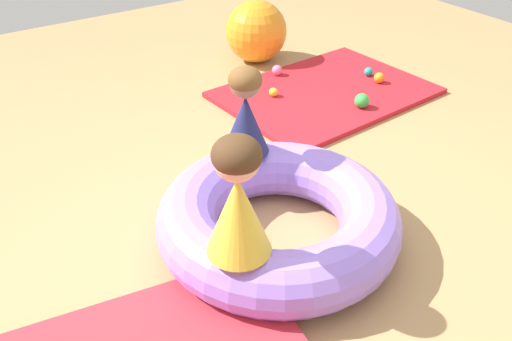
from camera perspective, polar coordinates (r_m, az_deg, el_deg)
ground_plane at (r=2.93m, az=2.62°, el=-6.33°), size 8.00×8.00×0.00m
gym_mat_near_left at (r=4.34m, az=7.26°, el=8.07°), size 1.63×1.22×0.04m
inflatable_cushion at (r=2.76m, az=2.35°, el=-5.03°), size 1.23×1.23×0.31m
child_in_navy at (r=2.89m, az=-1.10°, el=6.16°), size 0.26×0.26×0.49m
child_in_yellow at (r=2.19m, az=-1.92°, el=-2.94°), size 0.33×0.33×0.55m
play_ball_pink at (r=4.55m, az=2.23°, el=10.43°), size 0.08×0.08×0.08m
play_ball_yellow at (r=4.19m, az=1.83°, el=8.18°), size 0.07×0.07×0.07m
play_ball_teal at (r=4.63m, az=11.68°, el=10.07°), size 0.07×0.07×0.07m
play_ball_orange at (r=4.52m, az=12.75°, el=9.43°), size 0.09×0.09×0.09m
play_ball_green at (r=4.09m, az=11.00°, el=7.17°), size 0.11×0.11×0.11m
exercise_ball_large at (r=4.87m, az=0.01°, el=14.35°), size 0.53×0.53×0.53m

